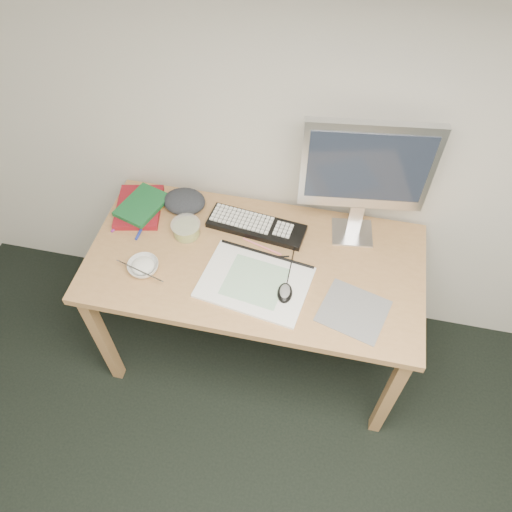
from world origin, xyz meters
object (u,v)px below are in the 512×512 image
(rice_bowl, at_px, (143,267))
(sketchpad, at_px, (255,282))
(desk, at_px, (255,272))
(keyboard, at_px, (256,226))
(monitor, at_px, (366,170))

(rice_bowl, bearing_deg, sketchpad, 3.78)
(desk, relative_size, rice_bowl, 11.02)
(desk, relative_size, keyboard, 3.28)
(sketchpad, xyz_separation_m, rice_bowl, (-0.46, -0.03, 0.01))
(sketchpad, distance_m, rice_bowl, 0.46)
(desk, distance_m, sketchpad, 0.15)
(desk, distance_m, rice_bowl, 0.47)
(desk, distance_m, monitor, 0.63)
(sketchpad, height_order, rice_bowl, rice_bowl)
(desk, relative_size, sketchpad, 3.29)
(keyboard, bearing_deg, sketchpad, -72.18)
(desk, bearing_deg, monitor, 31.67)
(keyboard, relative_size, rice_bowl, 3.36)
(keyboard, bearing_deg, rice_bowl, -134.58)
(desk, bearing_deg, rice_bowl, -161.74)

